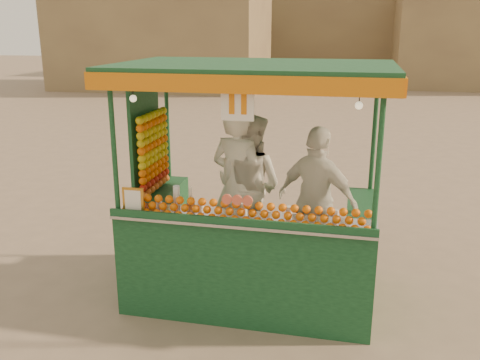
% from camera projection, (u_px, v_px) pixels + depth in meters
% --- Properties ---
extents(ground, '(90.00, 90.00, 0.00)m').
position_uv_depth(ground, '(290.00, 288.00, 6.27)').
color(ground, '#736152').
rests_on(ground, ground).
extents(building_left, '(10.00, 6.00, 6.00)m').
position_uv_depth(building_left, '(163.00, 26.00, 26.00)').
color(building_left, olive).
rests_on(building_left, ground).
extents(building_center, '(14.00, 7.00, 7.00)m').
position_uv_depth(building_center, '(319.00, 18.00, 33.77)').
color(building_center, olive).
rests_on(building_center, ground).
extents(juice_cart, '(2.92, 1.89, 2.65)m').
position_uv_depth(juice_cart, '(245.00, 227.00, 5.84)').
color(juice_cart, '#0E361C').
rests_on(juice_cart, ground).
extents(vendor_left, '(0.79, 0.65, 1.87)m').
position_uv_depth(vendor_left, '(238.00, 186.00, 6.06)').
color(vendor_left, white).
rests_on(vendor_left, ground).
extents(vendor_middle, '(1.04, 0.94, 1.77)m').
position_uv_depth(vendor_middle, '(249.00, 187.00, 6.18)').
color(vendor_middle, silver).
rests_on(vendor_middle, ground).
extents(vendor_right, '(1.07, 0.80, 1.69)m').
position_uv_depth(vendor_right, '(317.00, 201.00, 5.81)').
color(vendor_right, silver).
rests_on(vendor_right, ground).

